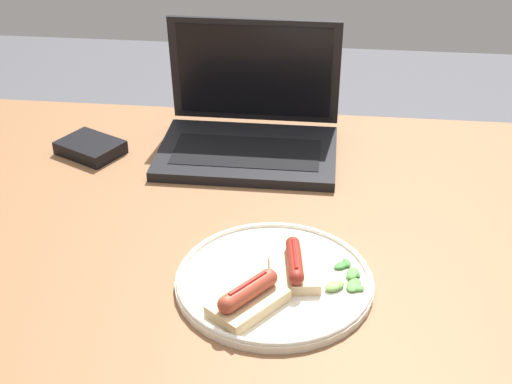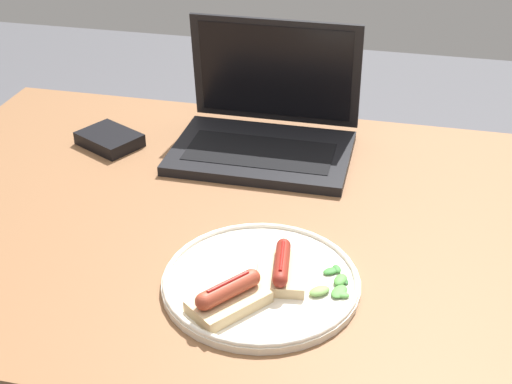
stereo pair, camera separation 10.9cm
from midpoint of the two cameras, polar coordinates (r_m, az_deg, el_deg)
name	(u,v)px [view 2 (the right image)]	position (r m, az deg, el deg)	size (l,w,h in m)	color
desk	(321,256)	(1.16, 7.94, -5.20)	(1.47, 0.82, 0.76)	brown
laptop	(265,129)	(1.33, 3.12, 5.01)	(0.32, 0.25, 0.23)	black
plate	(261,281)	(0.99, 3.57, -7.21)	(0.28, 0.28, 0.02)	silver
sausage_toast_left	(282,269)	(0.99, 5.24, -6.27)	(0.08, 0.10, 0.04)	#D6B784
sausage_toast_middle	(229,297)	(0.93, 1.16, -8.49)	(0.11, 0.12, 0.04)	#D6B784
salad_pile	(334,285)	(0.99, 9.41, -7.45)	(0.06, 0.08, 0.01)	#387A33
external_drive	(110,139)	(1.37, -9.42, 4.12)	(0.14, 0.13, 0.02)	black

